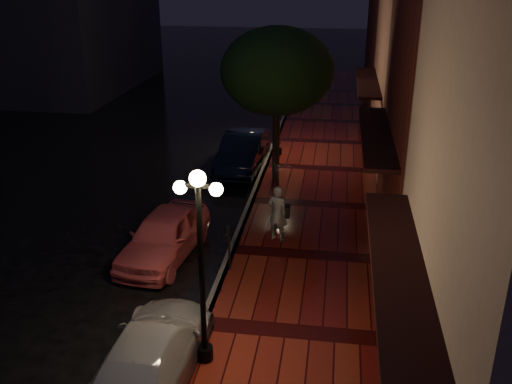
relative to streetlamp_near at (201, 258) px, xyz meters
The scene contains 14 objects.
ground 5.65m from the streetlamp_near, 94.00° to the left, with size 120.00×120.00×0.00m, color black.
sidewalk 5.91m from the streetlamp_near, 69.19° to the left, with size 4.50×60.00×0.15m, color #430D0C.
curb 5.61m from the streetlamp_near, 94.00° to the left, with size 0.25×60.00×0.15m, color #595451.
storefront_mid 10.08m from the streetlamp_near, 46.47° to the left, with size 5.00×8.00×11.00m, color #511914.
storefront_far 16.52m from the streetlamp_near, 66.09° to the left, with size 5.00×8.00×9.00m, color #8C5951.
storefront_extra 25.98m from the streetlamp_near, 75.10° to the left, with size 5.00×12.00×10.00m, color #511914.
streetlamp_near is the anchor object (origin of this frame).
streetlamp_far 14.00m from the streetlamp_near, 90.00° to the left, with size 0.96×0.36×4.31m.
street_tree 11.12m from the streetlamp_near, 88.65° to the left, with size 4.16×4.16×5.80m.
pink_car 5.39m from the streetlamp_near, 116.53° to the left, with size 1.65×4.11×1.40m, color #E35D64.
navy_car 12.55m from the streetlamp_near, 95.87° to the left, with size 1.60×4.58×1.51m, color black.
silver_car 2.26m from the streetlamp_near, 148.40° to the right, with size 1.79×4.41×1.28m, color #B0AFB7.
woman_with_umbrella 5.96m from the streetlamp_near, 81.07° to the left, with size 1.02×1.04×2.45m.
parking_meter 4.19m from the streetlamp_near, 92.98° to the left, with size 0.14×0.12×1.31m.
Camera 1 is at (2.90, -14.71, 8.12)m, focal length 40.00 mm.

